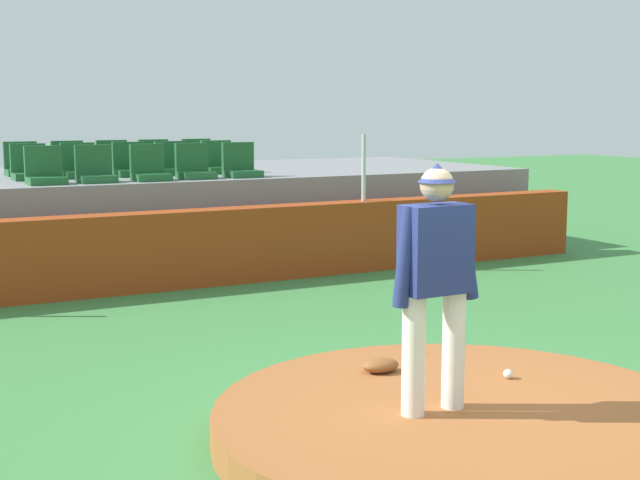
% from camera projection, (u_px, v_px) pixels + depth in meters
% --- Properties ---
extents(ground_plane, '(60.00, 60.00, 0.00)m').
position_uv_depth(ground_plane, '(464.00, 441.00, 6.22)').
color(ground_plane, '#3E8040').
extents(pitchers_mound, '(3.49, 3.49, 0.23)m').
position_uv_depth(pitchers_mound, '(464.00, 425.00, 6.20)').
color(pitchers_mound, '#9D592D').
rests_on(pitchers_mound, ground_plane).
extents(pitcher, '(0.69, 0.27, 1.69)m').
position_uv_depth(pitcher, '(435.00, 270.00, 6.00)').
color(pitcher, white).
rests_on(pitcher, pitchers_mound).
extents(baseball, '(0.07, 0.07, 0.07)m').
position_uv_depth(baseball, '(508.00, 374.00, 6.88)').
color(baseball, white).
rests_on(baseball, pitchers_mound).
extents(fielding_glove, '(0.32, 0.23, 0.11)m').
position_uv_depth(fielding_glove, '(381.00, 365.00, 7.04)').
color(fielding_glove, brown).
rests_on(fielding_glove, pitchers_mound).
extents(brick_barrier, '(12.84, 0.40, 0.99)m').
position_uv_depth(brick_barrier, '(176.00, 249.00, 11.53)').
color(brick_barrier, '#9D3B15').
rests_on(brick_barrier, ground_plane).
extents(fence_post_right, '(0.06, 0.06, 0.94)m').
position_uv_depth(fence_post_right, '(364.00, 168.00, 12.67)').
color(fence_post_right, silver).
rests_on(fence_post_right, brick_barrier).
extents(bleacher_platform, '(12.68, 4.41, 1.30)m').
position_uv_depth(bleacher_platform, '(117.00, 215.00, 14.01)').
color(bleacher_platform, gray).
rests_on(bleacher_platform, ground_plane).
extents(stadium_chair_0, '(0.48, 0.44, 0.50)m').
position_uv_depth(stadium_chair_0, '(45.00, 172.00, 11.80)').
color(stadium_chair_0, '#1E5A2C').
rests_on(stadium_chair_0, bleacher_platform).
extents(stadium_chair_1, '(0.48, 0.44, 0.50)m').
position_uv_depth(stadium_chair_1, '(95.00, 171.00, 12.10)').
color(stadium_chair_1, '#1E5A2C').
rests_on(stadium_chair_1, bleacher_platform).
extents(stadium_chair_2, '(0.48, 0.44, 0.50)m').
position_uv_depth(stadium_chair_2, '(150.00, 169.00, 12.41)').
color(stadium_chair_2, '#1E5A2C').
rests_on(stadium_chair_2, bleacher_platform).
extents(stadium_chair_3, '(0.48, 0.44, 0.50)m').
position_uv_depth(stadium_chair_3, '(194.00, 168.00, 12.76)').
color(stadium_chair_3, '#1E5A2C').
rests_on(stadium_chair_3, bleacher_platform).
extents(stadium_chair_4, '(0.48, 0.44, 0.50)m').
position_uv_depth(stadium_chair_4, '(241.00, 166.00, 13.07)').
color(stadium_chair_4, '#1E5A2C').
rests_on(stadium_chair_4, bleacher_platform).
extents(stadium_chair_5, '(0.48, 0.44, 0.50)m').
position_uv_depth(stadium_chair_5, '(30.00, 168.00, 12.55)').
color(stadium_chair_5, '#1E5A2C').
rests_on(stadium_chair_5, bleacher_platform).
extents(stadium_chair_6, '(0.48, 0.44, 0.50)m').
position_uv_depth(stadium_chair_6, '(80.00, 167.00, 12.90)').
color(stadium_chair_6, '#1E5A2C').
rests_on(stadium_chair_6, bleacher_platform).
extents(stadium_chair_7, '(0.48, 0.44, 0.50)m').
position_uv_depth(stadium_chair_7, '(131.00, 166.00, 13.21)').
color(stadium_chair_7, '#1E5A2C').
rests_on(stadium_chair_7, bleacher_platform).
extents(stadium_chair_8, '(0.48, 0.44, 0.50)m').
position_uv_depth(stadium_chair_8, '(173.00, 164.00, 13.54)').
color(stadium_chair_8, '#1E5A2C').
rests_on(stadium_chair_8, bleacher_platform).
extents(stadium_chair_9, '(0.48, 0.44, 0.50)m').
position_uv_depth(stadium_chair_9, '(218.00, 163.00, 13.86)').
color(stadium_chair_9, '#1E5A2C').
rests_on(stadium_chair_9, bleacher_platform).
extents(stadium_chair_10, '(0.48, 0.44, 0.50)m').
position_uv_depth(stadium_chair_10, '(22.00, 165.00, 13.36)').
color(stadium_chair_10, '#1E5A2C').
rests_on(stadium_chair_10, bleacher_platform).
extents(stadium_chair_11, '(0.48, 0.44, 0.50)m').
position_uv_depth(stadium_chair_11, '(69.00, 164.00, 13.69)').
color(stadium_chair_11, '#1E5A2C').
rests_on(stadium_chair_11, bleacher_platform).
extents(stadium_chair_12, '(0.48, 0.44, 0.50)m').
position_uv_depth(stadium_chair_12, '(114.00, 162.00, 14.01)').
color(stadium_chair_12, '#1E5A2C').
rests_on(stadium_chair_12, bleacher_platform).
extents(stadium_chair_13, '(0.48, 0.44, 0.50)m').
position_uv_depth(stadium_chair_13, '(155.00, 161.00, 14.31)').
color(stadium_chair_13, '#1E5A2C').
rests_on(stadium_chair_13, bleacher_platform).
extents(stadium_chair_14, '(0.48, 0.44, 0.50)m').
position_uv_depth(stadium_chair_14, '(198.00, 160.00, 14.63)').
color(stadium_chair_14, '#1E5A2C').
rests_on(stadium_chair_14, bleacher_platform).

